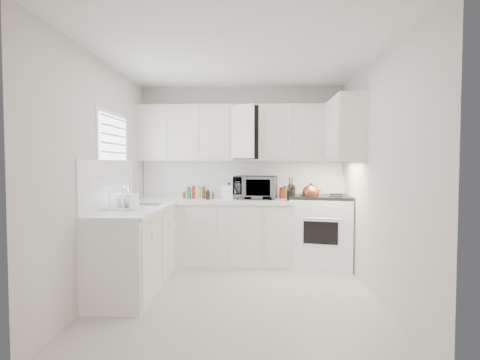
{
  "coord_description": "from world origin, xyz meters",
  "views": [
    {
      "loc": [
        0.18,
        -4.09,
        1.46
      ],
      "look_at": [
        0.0,
        0.7,
        1.25
      ],
      "focal_mm": 28.34,
      "sensor_mm": 36.0,
      "label": 1
    }
  ],
  "objects_px": {
    "stove": "(322,221)",
    "utensil_crock": "(291,188)",
    "rice_cooker": "(229,191)",
    "microwave": "(256,185)",
    "dish_rack": "(124,200)",
    "tea_kettle": "(311,192)"
  },
  "relations": [
    {
      "from": "stove",
      "to": "utensil_crock",
      "type": "height_order",
      "value": "stove"
    },
    {
      "from": "rice_cooker",
      "to": "microwave",
      "type": "bearing_deg",
      "value": -15.69
    },
    {
      "from": "stove",
      "to": "dish_rack",
      "type": "distance_m",
      "value": 2.73
    },
    {
      "from": "tea_kettle",
      "to": "dish_rack",
      "type": "xyz_separation_m",
      "value": [
        -2.22,
        -1.08,
        -0.02
      ]
    },
    {
      "from": "microwave",
      "to": "tea_kettle",
      "type": "bearing_deg",
      "value": -10.07
    },
    {
      "from": "tea_kettle",
      "to": "rice_cooker",
      "type": "height_order",
      "value": "tea_kettle"
    },
    {
      "from": "microwave",
      "to": "dish_rack",
      "type": "relative_size",
      "value": 1.59
    },
    {
      "from": "dish_rack",
      "to": "stove",
      "type": "bearing_deg",
      "value": 31.19
    },
    {
      "from": "tea_kettle",
      "to": "rice_cooker",
      "type": "relative_size",
      "value": 1.22
    },
    {
      "from": "microwave",
      "to": "stove",
      "type": "bearing_deg",
      "value": 2.78
    },
    {
      "from": "rice_cooker",
      "to": "dish_rack",
      "type": "bearing_deg",
      "value": -149.54
    },
    {
      "from": "stove",
      "to": "microwave",
      "type": "relative_size",
      "value": 2.17
    },
    {
      "from": "rice_cooker",
      "to": "utensil_crock",
      "type": "distance_m",
      "value": 0.9
    },
    {
      "from": "tea_kettle",
      "to": "microwave",
      "type": "distance_m",
      "value": 0.8
    },
    {
      "from": "rice_cooker",
      "to": "tea_kettle",
      "type": "bearing_deg",
      "value": -31.3
    },
    {
      "from": "rice_cooker",
      "to": "utensil_crock",
      "type": "relative_size",
      "value": 0.69
    },
    {
      "from": "utensil_crock",
      "to": "dish_rack",
      "type": "bearing_deg",
      "value": -151.54
    },
    {
      "from": "utensil_crock",
      "to": "dish_rack",
      "type": "xyz_separation_m",
      "value": [
        -1.94,
        -1.05,
        -0.07
      ]
    },
    {
      "from": "stove",
      "to": "utensil_crock",
      "type": "distance_m",
      "value": 0.68
    },
    {
      "from": "utensil_crock",
      "to": "tea_kettle",
      "type": "bearing_deg",
      "value": 5.59
    },
    {
      "from": "utensil_crock",
      "to": "rice_cooker",
      "type": "bearing_deg",
      "value": 163.52
    },
    {
      "from": "dish_rack",
      "to": "utensil_crock",
      "type": "bearing_deg",
      "value": 32.32
    }
  ]
}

